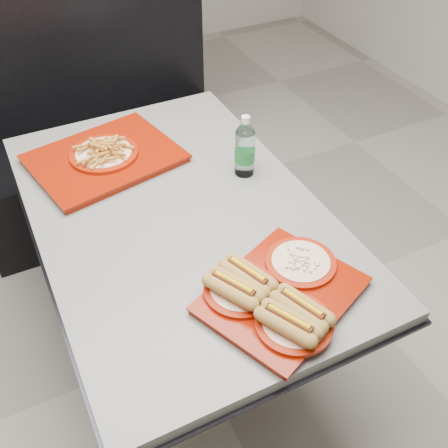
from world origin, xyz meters
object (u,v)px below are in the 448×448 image
water_bottle (245,149)px  tray_far (104,155)px  booth_bench (100,139)px  diner_table (180,246)px  tray_near (277,293)px

water_bottle → tray_far: bearing=146.1°
booth_bench → tray_far: 0.82m
diner_table → water_bottle: size_ratio=6.17×
diner_table → booth_bench: 1.11m
tray_near → water_bottle: water_bottle is taller
diner_table → tray_far: size_ratio=2.45×
tray_near → tray_far: size_ratio=0.89×
booth_bench → tray_far: size_ratio=2.33×
diner_table → water_bottle: bearing=16.2°
diner_table → booth_bench: size_ratio=1.05×
tray_far → water_bottle: water_bottle is taller
tray_near → water_bottle: size_ratio=2.25×
booth_bench → tray_near: bearing=-86.5°
diner_table → water_bottle: (0.30, 0.09, 0.27)m
booth_bench → water_bottle: bearing=-73.6°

